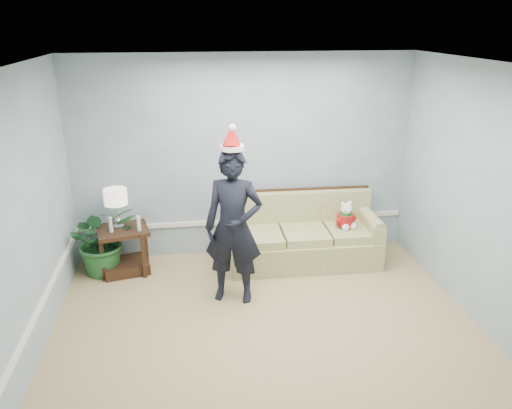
{
  "coord_description": "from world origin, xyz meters",
  "views": [
    {
      "loc": [
        -0.75,
        -3.86,
        3.07
      ],
      "look_at": [
        0.02,
        1.55,
        1.04
      ],
      "focal_mm": 35.0,
      "sensor_mm": 36.0,
      "label": 1
    }
  ],
  "objects_px": {
    "table_lamp": "(116,198)",
    "sofa": "(303,238)",
    "man": "(234,227)",
    "teddy_bear": "(346,218)",
    "houseplant": "(102,239)",
    "side_table": "(125,255)"
  },
  "relations": [
    {
      "from": "table_lamp",
      "to": "sofa",
      "type": "bearing_deg",
      "value": -1.34
    },
    {
      "from": "teddy_bear",
      "to": "side_table",
      "type": "bearing_deg",
      "value": 161.1
    },
    {
      "from": "side_table",
      "to": "houseplant",
      "type": "relative_size",
      "value": 0.79
    },
    {
      "from": "houseplant",
      "to": "man",
      "type": "xyz_separation_m",
      "value": [
        1.59,
        -0.87,
        0.44
      ]
    },
    {
      "from": "teddy_bear",
      "to": "table_lamp",
      "type": "bearing_deg",
      "value": 160.15
    },
    {
      "from": "houseplant",
      "to": "sofa",
      "type": "bearing_deg",
      "value": -0.65
    },
    {
      "from": "man",
      "to": "teddy_bear",
      "type": "relative_size",
      "value": 4.84
    },
    {
      "from": "table_lamp",
      "to": "houseplant",
      "type": "distance_m",
      "value": 0.57
    },
    {
      "from": "man",
      "to": "teddy_bear",
      "type": "height_order",
      "value": "man"
    },
    {
      "from": "sofa",
      "to": "teddy_bear",
      "type": "relative_size",
      "value": 5.33
    },
    {
      "from": "man",
      "to": "table_lamp",
      "type": "bearing_deg",
      "value": 162.85
    },
    {
      "from": "houseplant",
      "to": "teddy_bear",
      "type": "relative_size",
      "value": 2.47
    },
    {
      "from": "sofa",
      "to": "man",
      "type": "bearing_deg",
      "value": -138.87
    },
    {
      "from": "side_table",
      "to": "man",
      "type": "distance_m",
      "value": 1.71
    },
    {
      "from": "sofa",
      "to": "side_table",
      "type": "relative_size",
      "value": 2.75
    },
    {
      "from": "sofa",
      "to": "teddy_bear",
      "type": "height_order",
      "value": "sofa"
    },
    {
      "from": "side_table",
      "to": "man",
      "type": "bearing_deg",
      "value": -32.65
    },
    {
      "from": "man",
      "to": "side_table",
      "type": "bearing_deg",
      "value": 163.35
    },
    {
      "from": "side_table",
      "to": "houseplant",
      "type": "height_order",
      "value": "houseplant"
    },
    {
      "from": "sofa",
      "to": "side_table",
      "type": "height_order",
      "value": "sofa"
    },
    {
      "from": "table_lamp",
      "to": "houseplant",
      "type": "xyz_separation_m",
      "value": [
        -0.21,
        -0.03,
        -0.53
      ]
    },
    {
      "from": "side_table",
      "to": "houseplant",
      "type": "xyz_separation_m",
      "value": [
        -0.27,
        0.02,
        0.22
      ]
    }
  ]
}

